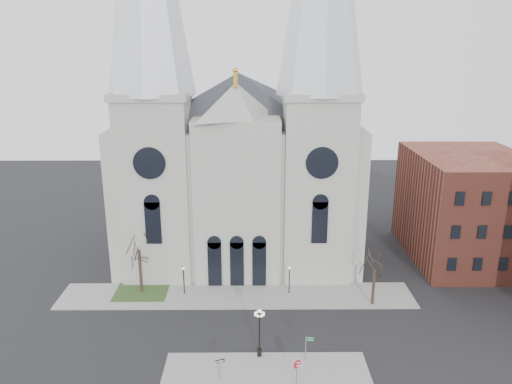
{
  "coord_description": "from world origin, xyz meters",
  "views": [
    {
      "loc": [
        1.83,
        -39.98,
        27.62
      ],
      "look_at": [
        2.18,
        8.0,
        13.29
      ],
      "focal_mm": 35.0,
      "sensor_mm": 36.0,
      "label": 1
    }
  ],
  "objects_px": {
    "stop_sign": "(297,367)",
    "globe_lamp": "(259,327)",
    "one_way_sign": "(219,365)",
    "street_name_sign": "(307,346)"
  },
  "relations": [
    {
      "from": "stop_sign",
      "to": "one_way_sign",
      "type": "relative_size",
      "value": 1.23
    },
    {
      "from": "one_way_sign",
      "to": "street_name_sign",
      "type": "relative_size",
      "value": 0.88
    },
    {
      "from": "stop_sign",
      "to": "street_name_sign",
      "type": "xyz_separation_m",
      "value": [
        1.21,
        3.64,
        -0.44
      ]
    },
    {
      "from": "one_way_sign",
      "to": "globe_lamp",
      "type": "bearing_deg",
      "value": 23.29
    },
    {
      "from": "globe_lamp",
      "to": "street_name_sign",
      "type": "bearing_deg",
      "value": -7.62
    },
    {
      "from": "stop_sign",
      "to": "street_name_sign",
      "type": "height_order",
      "value": "stop_sign"
    },
    {
      "from": "stop_sign",
      "to": "globe_lamp",
      "type": "relative_size",
      "value": 0.54
    },
    {
      "from": "stop_sign",
      "to": "one_way_sign",
      "type": "height_order",
      "value": "stop_sign"
    },
    {
      "from": "globe_lamp",
      "to": "one_way_sign",
      "type": "height_order",
      "value": "globe_lamp"
    },
    {
      "from": "globe_lamp",
      "to": "one_way_sign",
      "type": "relative_size",
      "value": 2.26
    }
  ]
}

